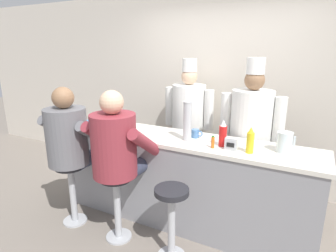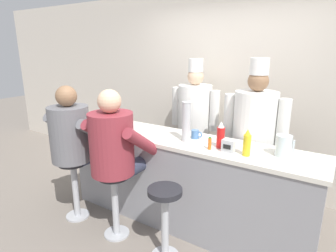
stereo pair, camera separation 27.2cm
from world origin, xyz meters
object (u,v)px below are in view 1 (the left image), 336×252
object	(u,v)px
cup_stack_steel	(187,121)
diner_seated_grey	(70,139)
cook_in_whites_far	(250,132)
hot_sauce_bottle_orange	(213,142)
water_pitcher_clear	(285,142)
cook_in_whites_near	(188,119)
ketchup_bottle_red	(223,134)
breakfast_plate	(123,128)
napkin_dispenser_chrome	(231,144)
empty_stool_round	(172,212)
coffee_mug_blue	(196,133)
cereal_bowl	(93,122)
mustard_bottle_yellow	(250,141)
diner_seated_maroon	(117,148)

from	to	relation	value
cup_stack_steel	diner_seated_grey	distance (m)	1.27
cook_in_whites_far	cup_stack_steel	bearing A→B (deg)	-131.62
hot_sauce_bottle_orange	cup_stack_steel	size ratio (longest dim) A/B	0.30
cook_in_whites_far	water_pitcher_clear	bearing A→B (deg)	-51.19
water_pitcher_clear	cook_in_whites_near	bearing A→B (deg)	147.93
ketchup_bottle_red	breakfast_plate	distance (m)	1.22
napkin_dispenser_chrome	water_pitcher_clear	bearing A→B (deg)	19.86
breakfast_plate	empty_stool_round	bearing A→B (deg)	-31.87
cup_stack_steel	cook_in_whites_far	xyz separation A→B (m)	(0.53, 0.59, -0.20)
cook_in_whites_near	water_pitcher_clear	bearing A→B (deg)	-32.07
empty_stool_round	cook_in_whites_near	distance (m)	1.60
cook_in_whites_near	empty_stool_round	bearing A→B (deg)	-72.19
coffee_mug_blue	empty_stool_round	bearing A→B (deg)	-86.04
cereal_bowl	cup_stack_steel	world-z (taller)	cup_stack_steel
cook_in_whites_far	mustard_bottle_yellow	bearing A→B (deg)	-79.28
ketchup_bottle_red	cup_stack_steel	bearing A→B (deg)	179.67
water_pitcher_clear	cook_in_whites_far	size ratio (longest dim) A/B	0.10
hot_sauce_bottle_orange	coffee_mug_blue	world-z (taller)	hot_sauce_bottle_orange
hot_sauce_bottle_orange	napkin_dispenser_chrome	bearing A→B (deg)	11.32
diner_seated_maroon	water_pitcher_clear	bearing A→B (deg)	22.10
mustard_bottle_yellow	ketchup_bottle_red	bearing A→B (deg)	166.51
ketchup_bottle_red	mustard_bottle_yellow	bearing A→B (deg)	-13.49
water_pitcher_clear	napkin_dispenser_chrome	bearing A→B (deg)	-160.14
coffee_mug_blue	cup_stack_steel	distance (m)	0.21
diner_seated_grey	cook_in_whites_far	xyz separation A→B (m)	(1.67, 1.09, 0.02)
cereal_bowl	empty_stool_round	size ratio (longest dim) A/B	0.24
napkin_dispenser_chrome	diner_seated_maroon	distance (m)	1.10
empty_stool_round	ketchup_bottle_red	bearing A→B (deg)	61.77
cook_in_whites_far	diner_seated_grey	bearing A→B (deg)	-146.88
diner_seated_grey	empty_stool_round	world-z (taller)	diner_seated_grey
breakfast_plate	coffee_mug_blue	xyz separation A→B (m)	(0.88, 0.08, 0.03)
breakfast_plate	napkin_dispenser_chrome	distance (m)	1.33
ketchup_bottle_red	water_pitcher_clear	world-z (taller)	ketchup_bottle_red
empty_stool_round	water_pitcher_clear	bearing A→B (deg)	36.92
ketchup_bottle_red	coffee_mug_blue	size ratio (longest dim) A/B	2.10
ketchup_bottle_red	empty_stool_round	world-z (taller)	ketchup_bottle_red
cook_in_whites_near	cook_in_whites_far	size ratio (longest dim) A/B	0.98
water_pitcher_clear	diner_seated_maroon	distance (m)	1.58
diner_seated_grey	empty_stool_round	distance (m)	1.34
coffee_mug_blue	napkin_dispenser_chrome	xyz separation A→B (m)	(0.44, -0.19, 0.01)
ketchup_bottle_red	cereal_bowl	bearing A→B (deg)	178.58
mustard_bottle_yellow	diner_seated_grey	xyz separation A→B (m)	(-1.80, -0.43, -0.13)
hot_sauce_bottle_orange	water_pitcher_clear	world-z (taller)	water_pitcher_clear
coffee_mug_blue	cook_in_whites_near	distance (m)	0.89
cook_in_whites_near	cup_stack_steel	bearing A→B (deg)	-67.67
empty_stool_round	cereal_bowl	bearing A→B (deg)	157.62
ketchup_bottle_red	coffee_mug_blue	bearing A→B (deg)	159.28
diner_seated_maroon	cook_in_whites_near	bearing A→B (deg)	83.75
breakfast_plate	cereal_bowl	size ratio (longest dim) A/B	1.48
water_pitcher_clear	diner_seated_grey	xyz separation A→B (m)	(-2.08, -0.59, -0.11)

